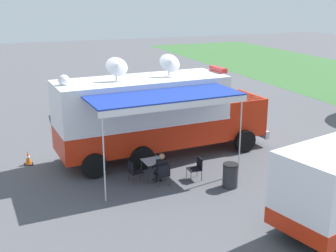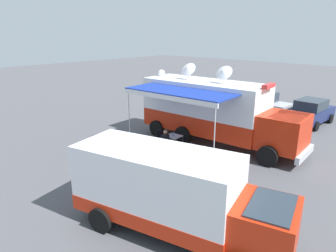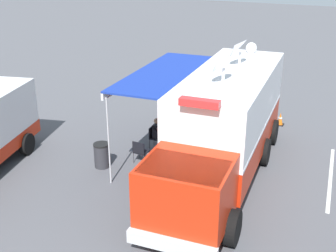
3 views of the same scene
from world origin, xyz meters
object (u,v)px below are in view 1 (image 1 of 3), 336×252
Objects in this scene: folding_chair_beside_table at (134,170)px; folding_chair_spare_by_truck at (197,167)px; seated_responder at (161,168)px; car_far_corner at (100,100)px; water_bottle at (157,158)px; command_truck at (158,113)px; traffic_cone at (28,158)px; trash_bin at (230,175)px; folding_table at (154,162)px; car_behind_truck at (159,95)px; folding_chair_at_table at (163,173)px.

folding_chair_spare_by_truck is (0.53, 2.36, 0.00)m from folding_chair_beside_table.
seated_responder is 0.29× the size of car_far_corner.
seated_responder reaches higher than water_bottle.
command_truck is 5.79m from traffic_cone.
command_truck is 4.55m from trash_bin.
folding_table is 0.20× the size of car_behind_truck.
car_behind_truck is (-9.88, 3.92, 0.21)m from folding_table.
folding_chair_beside_table is (-0.66, -0.93, 0.00)m from folding_chair_at_table.
command_truck is at bearing 155.20° from folding_table.
command_truck reaches higher than seated_responder.
car_far_corner reaches higher than traffic_cone.
folding_chair_at_table is 0.23m from seated_responder.
water_bottle is 0.39× the size of traffic_cone.
command_truck is 2.81m from water_bottle.
car_far_corner is at bearing -92.31° from car_behind_truck.
trash_bin is (4.10, 1.29, -1.49)m from command_truck.
water_bottle is 10.11m from car_far_corner.
folding_chair_beside_table is at bearing 46.09° from traffic_cone.
folding_table is 0.82m from folding_chair_at_table.
folding_chair_beside_table is at bearing -80.39° from folding_table.
car_behind_truck is at bearing 87.69° from car_far_corner.
traffic_cone is at bearing -126.72° from water_bottle.
folding_chair_spare_by_truck is (2.98, 0.44, -1.43)m from command_truck.
water_bottle reaches higher than traffic_cone.
folding_chair_beside_table is 2.42m from folding_chair_spare_by_truck.
command_truck is 2.23× the size of car_far_corner.
seated_responder reaches higher than traffic_cone.
trash_bin reaches higher than folding_chair_beside_table.
folding_chair_beside_table is at bearing -38.01° from command_truck.
folding_chair_beside_table is at bearing -86.22° from water_bottle.
seated_responder is 5.93m from traffic_cone.
water_bottle is (0.08, 0.10, 0.16)m from folding_table.
folding_chair_beside_table and folding_chair_spare_by_truck have the same top height.
trash_bin is (1.65, 3.20, -0.06)m from folding_chair_beside_table.
folding_table is 0.97× the size of folding_chair_beside_table.
folding_chair_at_table is 1.00× the size of folding_chair_beside_table.
folding_chair_at_table is at bearing -85.03° from folding_chair_spare_by_truck.
folding_chair_at_table is 0.70× the size of seated_responder.
command_truck reaches higher than car_behind_truck.
traffic_cone is at bearing -126.65° from folding_table.
folding_table is 0.21m from water_bottle.
seated_responder is 1.37× the size of trash_bin.
water_bottle is at bearing 53.28° from traffic_cone.
folding_chair_beside_table is 11.10m from car_behind_truck.
car_behind_truck reaches higher than folding_chair_beside_table.
car_far_corner is (-10.02, 0.25, 0.21)m from folding_table.
seated_responder is 11.17m from car_behind_truck.
traffic_cone is 0.13× the size of car_far_corner.
folding_table reaches higher than traffic_cone.
folding_table is 0.97× the size of folding_chair_spare_by_truck.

